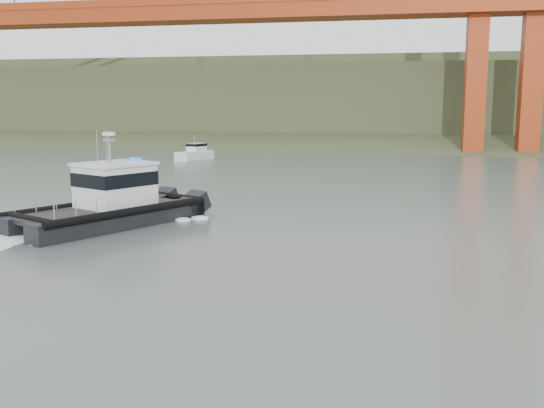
% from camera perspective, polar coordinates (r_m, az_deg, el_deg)
% --- Properties ---
extents(ground, '(400.00, 400.00, 0.00)m').
position_cam_1_polar(ground, '(24.31, -1.63, -7.82)').
color(ground, '#4A5853').
rests_on(ground, ground).
extents(headlands, '(500.00, 105.36, 27.12)m').
position_cam_1_polar(headlands, '(148.32, 8.85, 8.87)').
color(headlands, '#354427').
rests_on(headlands, ground).
extents(patrol_boat, '(9.40, 12.67, 5.83)m').
position_cam_1_polar(patrol_boat, '(38.00, -14.91, 0.25)').
color(patrol_boat, black).
rests_on(patrol_boat, ground).
extents(motorboat, '(4.03, 6.80, 3.55)m').
position_cam_1_polar(motorboat, '(85.06, -7.25, 4.76)').
color(motorboat, silver).
rests_on(motorboat, ground).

